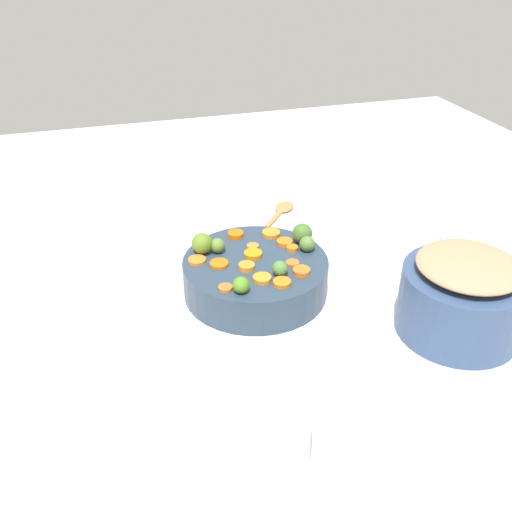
{
  "coord_description": "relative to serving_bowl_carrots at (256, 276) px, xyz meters",
  "views": [
    {
      "loc": [
        0.95,
        -0.28,
        0.7
      ],
      "look_at": [
        0.02,
        0.0,
        0.11
      ],
      "focal_mm": 39.55,
      "sensor_mm": 36.0,
      "label": 1
    }
  ],
  "objects": [
    {
      "name": "carrot_slice_0",
      "position": [
        0.03,
        -0.03,
        0.04
      ],
      "size": [
        0.05,
        0.05,
        0.01
      ],
      "primitive_type": "cylinder",
      "rotation": [
        0.0,
        0.0,
        5.42
      ],
      "color": "orange",
      "rests_on": "serving_bowl_carrots"
    },
    {
      "name": "carrot_slice_1",
      "position": [
        -0.05,
        0.08,
        0.04
      ],
      "size": [
        0.05,
        0.05,
        0.01
      ],
      "primitive_type": "cylinder",
      "rotation": [
        0.0,
        0.0,
        3.96
      ],
      "color": "orange",
      "rests_on": "serving_bowl_carrots"
    },
    {
      "name": "brussels_sprout_0",
      "position": [
        -0.05,
        -0.07,
        0.05
      ],
      "size": [
        0.03,
        0.03,
        0.03
      ],
      "primitive_type": "sphere",
      "color": "#5C7F34",
      "rests_on": "serving_bowl_carrots"
    },
    {
      "name": "carrot_slice_7",
      "position": [
        -0.09,
        0.06,
        0.04
      ],
      "size": [
        0.04,
        0.04,
        0.01
      ],
      "primitive_type": "cylinder",
      "rotation": [
        0.0,
        0.0,
        0.09
      ],
      "color": "orange",
      "rests_on": "serving_bowl_carrots"
    },
    {
      "name": "carrot_slice_9",
      "position": [
        -0.02,
        0.08,
        0.04
      ],
      "size": [
        0.03,
        0.03,
        0.01
      ],
      "primitive_type": "cylinder",
      "rotation": [
        0.0,
        0.0,
        2.01
      ],
      "color": "orange",
      "rests_on": "serving_bowl_carrots"
    },
    {
      "name": "stuffing_mound",
      "position": [
        0.23,
        0.33,
        0.11
      ],
      "size": [
        0.19,
        0.19,
        0.03
      ],
      "primitive_type": "ellipsoid",
      "color": "tan",
      "rests_on": "metal_pot"
    },
    {
      "name": "carrot_slice_10",
      "position": [
        0.04,
        0.07,
        0.04
      ],
      "size": [
        0.04,
        0.04,
        0.01
      ],
      "primitive_type": "cylinder",
      "rotation": [
        0.0,
        0.0,
        5.12
      ],
      "color": "orange",
      "rests_on": "serving_bowl_carrots"
    },
    {
      "name": "carrot_slice_5",
      "position": [
        0.07,
        0.07,
        0.04
      ],
      "size": [
        0.05,
        0.05,
        0.01
      ],
      "primitive_type": "cylinder",
      "rotation": [
        0.0,
        0.0,
        4.12
      ],
      "color": "orange",
      "rests_on": "serving_bowl_carrots"
    },
    {
      "name": "serving_bowl_carrots",
      "position": [
        0.0,
        0.0,
        0.0
      ],
      "size": [
        0.3,
        0.3,
        0.08
      ],
      "primitive_type": "cylinder",
      "color": "#2C3F53",
      "rests_on": "tabletop"
    },
    {
      "name": "brussels_sprout_2",
      "position": [
        0.1,
        -0.06,
        0.05
      ],
      "size": [
        0.03,
        0.03,
        0.03
      ],
      "primitive_type": "sphere",
      "color": "#528725",
      "rests_on": "serving_bowl_carrots"
    },
    {
      "name": "tabletop",
      "position": [
        -0.02,
        -0.0,
        -0.05
      ],
      "size": [
        2.4,
        2.4,
        0.02
      ],
      "primitive_type": "cube",
      "color": "silver",
      "rests_on": "ground"
    },
    {
      "name": "carrot_slice_12",
      "position": [
        -0.05,
        0.01,
        0.04
      ],
      "size": [
        0.03,
        0.03,
        0.01
      ],
      "primitive_type": "cylinder",
      "rotation": [
        0.0,
        0.0,
        3.06
      ],
      "color": "orange",
      "rests_on": "serving_bowl_carrots"
    },
    {
      "name": "metal_pot",
      "position": [
        0.23,
        0.33,
        0.03
      ],
      "size": [
        0.23,
        0.23,
        0.13
      ],
      "primitive_type": "cylinder",
      "color": "#354C75",
      "rests_on": "tabletop"
    },
    {
      "name": "brussels_sprout_1",
      "position": [
        0.07,
        0.03,
        0.05
      ],
      "size": [
        0.03,
        0.03,
        0.03
      ],
      "primitive_type": "sphere",
      "color": "#4C7E3C",
      "rests_on": "serving_bowl_carrots"
    },
    {
      "name": "carrot_slice_13",
      "position": [
        -0.03,
        -0.12,
        0.04
      ],
      "size": [
        0.05,
        0.05,
        0.01
      ],
      "primitive_type": "cylinder",
      "rotation": [
        0.0,
        0.0,
        2.82
      ],
      "color": "orange",
      "rests_on": "serving_bowl_carrots"
    },
    {
      "name": "carrot_slice_4",
      "position": [
        0.08,
        -0.09,
        0.04
      ],
      "size": [
        0.04,
        0.04,
        0.01
      ],
      "primitive_type": "cylinder",
      "rotation": [
        0.0,
        0.0,
        2.27
      ],
      "color": "orange",
      "rests_on": "serving_bowl_carrots"
    },
    {
      "name": "brussels_sprout_5",
      "position": [
        -0.01,
        0.11,
        0.05
      ],
      "size": [
        0.03,
        0.03,
        0.03
      ],
      "primitive_type": "sphere",
      "color": "#597D3A",
      "rests_on": "serving_bowl_carrots"
    },
    {
      "name": "casserole_dish",
      "position": [
        0.4,
        -0.18,
        0.02
      ],
      "size": [
        0.26,
        0.26,
        0.12
      ],
      "primitive_type": "cylinder",
      "color": "white",
      "rests_on": "tabletop"
    },
    {
      "name": "carrot_slice_11",
      "position": [
        -0.01,
        -0.0,
        0.04
      ],
      "size": [
        0.05,
        0.05,
        0.01
      ],
      "primitive_type": "cylinder",
      "rotation": [
        0.0,
        0.0,
        5.93
      ],
      "color": "orange",
      "rests_on": "serving_bowl_carrots"
    },
    {
      "name": "carrot_slice_2",
      "position": [
        -0.0,
        -0.08,
        0.04
      ],
      "size": [
        0.04,
        0.04,
        0.01
      ],
      "primitive_type": "cylinder",
      "rotation": [
        0.0,
        0.0,
        0.22
      ],
      "color": "orange",
      "rests_on": "serving_bowl_carrots"
    },
    {
      "name": "carrot_slice_3",
      "position": [
        0.1,
        0.02,
        0.04
      ],
      "size": [
        0.04,
        0.04,
        0.01
      ],
      "primitive_type": "cylinder",
      "rotation": [
        0.0,
        0.0,
        1.76
      ],
      "color": "orange",
      "rests_on": "serving_bowl_carrots"
    },
    {
      "name": "brussels_sprout_3",
      "position": [
        -0.04,
        0.12,
        0.06
      ],
      "size": [
        0.04,
        0.04,
        0.04
      ],
      "primitive_type": "sphere",
      "color": "#456F2C",
      "rests_on": "serving_bowl_carrots"
    },
    {
      "name": "dish_towel",
      "position": [
        -0.01,
        0.53,
        -0.04
      ],
      "size": [
        0.18,
        0.14,
        0.01
      ],
      "primitive_type": "cube",
      "rotation": [
        0.0,
        0.0,
        -0.28
      ],
      "color": "#C1AC9C",
      "rests_on": "tabletop"
    },
    {
      "name": "carrot_slice_8",
      "position": [
        -0.11,
        -0.01,
        0.04
      ],
      "size": [
        0.03,
        0.03,
        0.01
      ],
      "primitive_type": "cylinder",
      "rotation": [
        0.0,
        0.0,
        6.27
      ],
      "color": "orange",
      "rests_on": "serving_bowl_carrots"
    },
    {
      "name": "wooden_spoon",
      "position": [
        -0.32,
        0.16,
        -0.03
      ],
      "size": [
        0.22,
        0.2,
        0.01
      ],
      "color": "#A97F48",
      "rests_on": "tabletop"
    },
    {
      "name": "carrot_slice_6",
      "position": [
        0.08,
        -0.01,
        0.04
      ],
      "size": [
        0.05,
        0.05,
        0.01
      ],
      "primitive_type": "cylinder",
      "rotation": [
        0.0,
        0.0,
        2.65
      ],
      "color": "orange",
      "rests_on": "serving_bowl_carrots"
    },
    {
      "name": "brussels_sprout_4",
      "position": [
        -0.06,
        -0.1,
        0.06
      ],
      "size": [
        0.04,
        0.04,
        0.04
      ],
      "primitive_type": "sphere",
      "color": "olive",
      "rests_on": "serving_bowl_carrots"
    }
  ]
}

